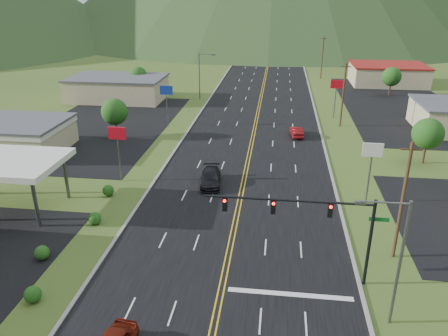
# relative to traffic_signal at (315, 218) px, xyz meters

# --- Properties ---
(traffic_signal) EXTENTS (13.10, 0.43, 7.00)m
(traffic_signal) POSITION_rel_traffic_signal_xyz_m (0.00, 0.00, 0.00)
(traffic_signal) COLOR black
(traffic_signal) RESTS_ON ground
(streetlight_east) EXTENTS (3.28, 0.25, 9.00)m
(streetlight_east) POSITION_rel_traffic_signal_xyz_m (4.70, -4.00, -0.15)
(streetlight_east) COLOR #59595E
(streetlight_east) RESTS_ON ground
(streetlight_west) EXTENTS (3.28, 0.25, 9.00)m
(streetlight_west) POSITION_rel_traffic_signal_xyz_m (-18.16, 56.00, -0.15)
(streetlight_west) COLOR #59595E
(streetlight_west) RESTS_ON ground
(gas_canopy) EXTENTS (10.00, 8.00, 5.30)m
(gas_canopy) POSITION_rel_traffic_signal_xyz_m (-28.48, 8.00, -0.46)
(gas_canopy) COLOR white
(gas_canopy) RESTS_ON ground
(building_west_mid) EXTENTS (14.40, 10.40, 4.10)m
(building_west_mid) POSITION_rel_traffic_signal_xyz_m (-38.48, 24.00, -3.06)
(building_west_mid) COLOR beige
(building_west_mid) RESTS_ON ground
(building_west_far) EXTENTS (18.40, 11.40, 4.50)m
(building_west_far) POSITION_rel_traffic_signal_xyz_m (-34.48, 54.00, -3.07)
(building_west_far) COLOR beige
(building_west_far) RESTS_ON ground
(building_east_far) EXTENTS (16.40, 12.40, 4.50)m
(building_east_far) POSITION_rel_traffic_signal_xyz_m (21.52, 76.00, -3.07)
(building_east_far) COLOR beige
(building_east_far) RESTS_ON ground
(pole_sign_west_a) EXTENTS (2.00, 0.18, 6.40)m
(pole_sign_west_a) POSITION_rel_traffic_signal_xyz_m (-20.48, 16.00, -0.28)
(pole_sign_west_a) COLOR #59595E
(pole_sign_west_a) RESTS_ON ground
(pole_sign_west_b) EXTENTS (2.00, 0.18, 6.40)m
(pole_sign_west_b) POSITION_rel_traffic_signal_xyz_m (-20.48, 38.00, -0.28)
(pole_sign_west_b) COLOR #59595E
(pole_sign_west_b) RESTS_ON ground
(pole_sign_east_a) EXTENTS (2.00, 0.18, 6.40)m
(pole_sign_east_a) POSITION_rel_traffic_signal_xyz_m (6.52, 14.00, -0.28)
(pole_sign_east_a) COLOR #59595E
(pole_sign_east_a) RESTS_ON ground
(pole_sign_east_b) EXTENTS (2.00, 0.18, 6.40)m
(pole_sign_east_b) POSITION_rel_traffic_signal_xyz_m (6.52, 46.00, -0.28)
(pole_sign_east_b) COLOR #59595E
(pole_sign_east_b) RESTS_ON ground
(tree_west_a) EXTENTS (3.84, 3.84, 5.82)m
(tree_west_a) POSITION_rel_traffic_signal_xyz_m (-26.48, 31.00, -1.44)
(tree_west_a) COLOR #382314
(tree_west_a) RESTS_ON ground
(tree_west_b) EXTENTS (3.84, 3.84, 5.82)m
(tree_west_b) POSITION_rel_traffic_signal_xyz_m (-31.48, 58.00, -1.44)
(tree_west_b) COLOR #382314
(tree_west_b) RESTS_ON ground
(tree_east_a) EXTENTS (3.84, 3.84, 5.82)m
(tree_east_a) POSITION_rel_traffic_signal_xyz_m (15.52, 26.00, -1.44)
(tree_east_a) COLOR #382314
(tree_east_a) RESTS_ON ground
(tree_east_b) EXTENTS (3.84, 3.84, 5.82)m
(tree_east_b) POSITION_rel_traffic_signal_xyz_m (19.52, 64.00, -1.44)
(tree_east_b) COLOR #382314
(tree_east_b) RESTS_ON ground
(utility_pole_a) EXTENTS (1.60, 0.28, 10.00)m
(utility_pole_a) POSITION_rel_traffic_signal_xyz_m (7.02, 4.00, -0.20)
(utility_pole_a) COLOR #382314
(utility_pole_a) RESTS_ON ground
(utility_pole_b) EXTENTS (1.60, 0.28, 10.00)m
(utility_pole_b) POSITION_rel_traffic_signal_xyz_m (7.02, 41.00, -0.20)
(utility_pole_b) COLOR #382314
(utility_pole_b) RESTS_ON ground
(utility_pole_c) EXTENTS (1.60, 0.28, 10.00)m
(utility_pole_c) POSITION_rel_traffic_signal_xyz_m (7.02, 81.00, -0.20)
(utility_pole_c) COLOR #382314
(utility_pole_c) RESTS_ON ground
(utility_pole_d) EXTENTS (1.60, 0.28, 10.00)m
(utility_pole_d) POSITION_rel_traffic_signal_xyz_m (7.02, 121.00, -0.20)
(utility_pole_d) COLOR #382314
(utility_pole_d) RESTS_ON ground
(car_dark_mid) EXTENTS (2.80, 5.64, 1.57)m
(car_dark_mid) POSITION_rel_traffic_signal_xyz_m (-10.09, 16.12, -4.54)
(car_dark_mid) COLOR black
(car_dark_mid) RESTS_ON ground
(car_red_far) EXTENTS (2.01, 4.53, 1.44)m
(car_red_far) POSITION_rel_traffic_signal_xyz_m (-0.06, 34.82, -4.61)
(car_red_far) COLOR maroon
(car_red_far) RESTS_ON ground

